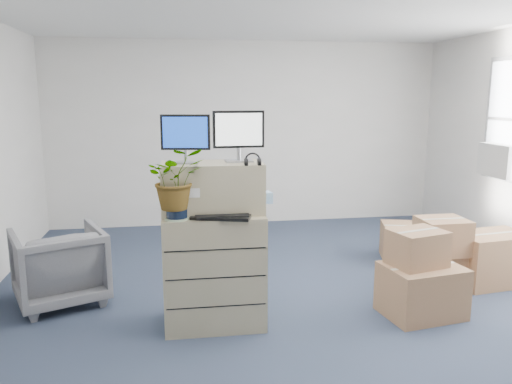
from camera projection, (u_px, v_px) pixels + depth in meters
ground at (300, 316)px, 4.56m from camera, size 7.00×7.00×0.00m
wall_back at (246, 134)px, 7.70m from camera, size 6.00×0.02×2.80m
ac_unit at (501, 160)px, 6.14m from camera, size 0.24×0.60×0.40m
filing_cabinet_lower at (214, 269)px, 4.33m from camera, size 0.86×0.53×1.00m
filing_cabinet_upper at (212, 188)px, 4.24m from camera, size 0.86×0.44×0.43m
monitor_left at (185, 136)px, 4.13m from camera, size 0.41×0.19×0.40m
monitor_right at (239, 133)px, 4.21m from camera, size 0.44×0.18×0.43m
headphones at (253, 161)px, 4.06m from camera, size 0.13×0.02×0.13m
keyboard at (221, 217)px, 4.07m from camera, size 0.52×0.33×0.02m
mouse at (249, 212)px, 4.20m from camera, size 0.10×0.07×0.03m
water_bottle at (221, 198)px, 4.24m from camera, size 0.07×0.07×0.25m
phone_dock at (206, 207)px, 4.29m from camera, size 0.06×0.04×0.12m
external_drive at (248, 206)px, 4.36m from camera, size 0.22×0.18×0.06m
tissue_box at (257, 198)px, 4.34m from camera, size 0.27×0.16×0.09m
potted_plant at (176, 187)px, 3.99m from camera, size 0.53×0.57×0.47m
office_chair at (59, 262)px, 4.80m from camera, size 1.02×0.99×0.81m
cardboard_boxes at (442, 259)px, 5.24m from camera, size 1.90×2.15×0.79m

